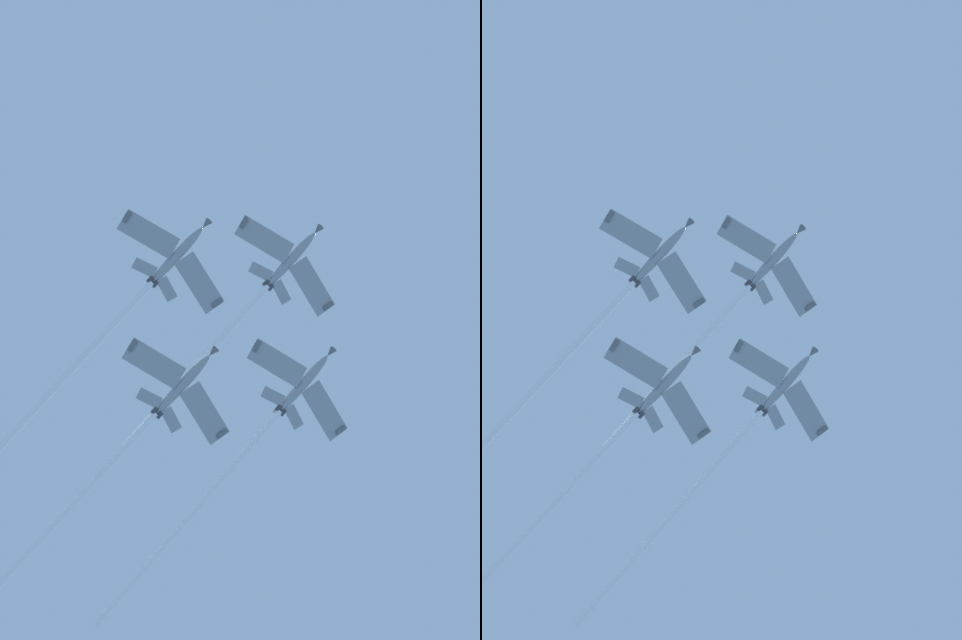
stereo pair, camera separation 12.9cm
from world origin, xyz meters
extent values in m
ellipsoid|color=gray|center=(-6.96, -27.46, 174.26)|extent=(9.87, 8.46, 6.36)
cone|color=#595E60|center=(-11.65, -31.29, 177.12)|extent=(2.28, 2.17, 1.77)
ellipsoid|color=black|center=(-8.23, -28.50, 175.70)|extent=(2.89, 2.62, 2.01)
cube|color=gray|center=(-3.08, -31.14, 173.83)|extent=(9.21, 8.07, 1.72)
cube|color=#595E60|center=(-0.24, -34.11, 173.81)|extent=(1.57, 1.76, 0.88)
cube|color=gray|center=(-9.78, -22.92, 173.83)|extent=(6.85, 9.57, 1.72)
cube|color=#595E60|center=(-12.11, -19.54, 173.81)|extent=(1.82, 1.35, 0.88)
cube|color=gray|center=(-2.01, -26.37, 172.12)|extent=(3.94, 3.38, 0.91)
cube|color=gray|center=(-4.89, -22.84, 172.12)|extent=(2.88, 3.97, 0.91)
cube|color=#595E60|center=(-3.13, -24.34, 173.47)|extent=(2.72, 2.27, 3.56)
cylinder|color=#38383D|center=(-2.64, -24.52, 171.69)|extent=(1.47, 1.41, 1.15)
cylinder|color=#38383D|center=(-3.21, -23.83, 171.69)|extent=(1.47, 1.41, 1.15)
cylinder|color=white|center=(8.95, -14.50, 164.45)|extent=(24.44, 20.18, 15.22)
ellipsoid|color=gray|center=(11.15, -31.11, 167.85)|extent=(9.71, 8.51, 6.61)
cone|color=#595E60|center=(6.57, -34.95, 170.86)|extent=(2.28, 2.18, 1.79)
ellipsoid|color=black|center=(9.92, -32.14, 169.33)|extent=(2.87, 2.63, 2.06)
cube|color=gray|center=(15.07, -34.74, 167.40)|extent=(9.22, 7.96, 1.80)
cube|color=#595E60|center=(17.96, -37.67, 167.37)|extent=(1.54, 1.76, 0.92)
cube|color=gray|center=(8.26, -26.62, 167.40)|extent=(6.92, 9.54, 1.80)
cube|color=#595E60|center=(5.87, -23.27, 167.37)|extent=(1.80, 1.36, 0.92)
cube|color=gray|center=(16.04, -29.98, 165.60)|extent=(3.94, 3.33, 0.95)
cube|color=gray|center=(13.11, -26.49, 165.60)|extent=(2.91, 3.97, 0.95)
cube|color=#595E60|center=(14.92, -27.95, 166.94)|extent=(2.72, 2.33, 3.58)
cylinder|color=#38383D|center=(15.38, -28.15, 165.15)|extent=(1.47, 1.42, 1.16)
cylinder|color=#38383D|center=(14.80, -27.46, 165.15)|extent=(1.47, 1.42, 1.16)
cylinder|color=white|center=(29.43, -15.78, 155.72)|extent=(29.38, 24.88, 19.57)
ellipsoid|color=gray|center=(-6.84, -9.89, 167.79)|extent=(9.90, 8.37, 6.45)
cone|color=#595E60|center=(-11.55, -13.66, 170.70)|extent=(2.28, 2.16, 1.78)
ellipsoid|color=black|center=(-8.11, -10.91, 169.24)|extent=(2.90, 2.60, 2.03)
cube|color=gray|center=(-3.00, -13.61, 167.35)|extent=(9.17, 8.11, 1.75)
cube|color=#595E60|center=(-0.19, -16.61, 167.33)|extent=(1.57, 1.75, 0.89)
cube|color=gray|center=(-9.62, -5.33, 167.35)|extent=(6.78, 9.57, 1.75)
cube|color=#595E60|center=(-11.93, -1.93, 167.33)|extent=(1.81, 1.33, 0.89)
cube|color=gray|center=(-1.90, -8.86, 165.61)|extent=(3.94, 3.39, 0.93)
cube|color=gray|center=(-4.75, -5.30, 165.61)|extent=(2.85, 3.96, 0.93)
cube|color=#595E60|center=(-2.99, -6.81, 166.96)|extent=(2.75, 2.25, 3.57)
cylinder|color=#38383D|center=(-2.52, -7.01, 165.17)|extent=(1.47, 1.40, 1.16)
cylinder|color=#38383D|center=(-3.08, -6.31, 165.17)|extent=(1.47, 1.40, 1.16)
cylinder|color=white|center=(11.82, 5.03, 156.13)|extent=(29.94, 24.24, 18.84)
ellipsoid|color=gray|center=(11.33, -12.70, 160.78)|extent=(9.79, 8.59, 6.32)
cone|color=#595E60|center=(6.68, -16.61, 163.62)|extent=(2.27, 2.18, 1.76)
ellipsoid|color=black|center=(10.06, -13.76, 162.21)|extent=(2.88, 2.64, 2.00)
cube|color=gray|center=(15.26, -16.32, 160.35)|extent=(9.25, 7.99, 1.71)
cube|color=#595E60|center=(18.14, -19.25, 160.33)|extent=(1.55, 1.77, 0.87)
cube|color=gray|center=(8.44, -8.21, 160.35)|extent=(6.96, 9.56, 1.71)
cube|color=#595E60|center=(6.05, -4.86, 160.33)|extent=(1.82, 1.37, 0.87)
cube|color=gray|center=(16.26, -11.54, 158.66)|extent=(3.95, 3.35, 0.91)
cube|color=gray|center=(13.33, -8.05, 158.66)|extent=(2.92, 3.97, 0.91)
cube|color=#595E60|center=(15.11, -9.53, 160.02)|extent=(2.69, 2.30, 3.55)
cylinder|color=#38383D|center=(15.61, -9.70, 158.23)|extent=(1.47, 1.41, 1.15)
cylinder|color=#38383D|center=(15.03, -9.01, 158.23)|extent=(1.47, 1.41, 1.15)
cylinder|color=white|center=(29.27, 2.37, 149.71)|extent=(28.54, 24.19, 17.73)
camera|label=1|loc=(-31.08, -16.97, 1.85)|focal=62.30mm
camera|label=2|loc=(-31.06, -16.84, 1.85)|focal=62.30mm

